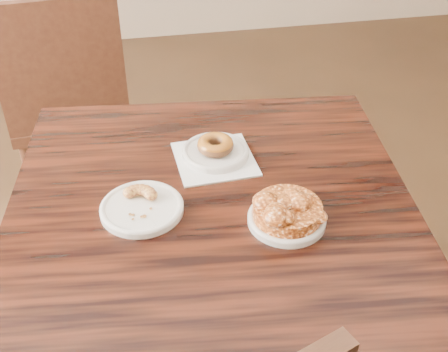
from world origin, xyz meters
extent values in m
cube|color=black|center=(-0.25, -0.11, 0.38)|extent=(0.88, 0.88, 0.75)
cube|color=white|center=(-0.22, 0.02, 0.75)|extent=(0.17, 0.17, 0.00)
cylinder|color=silver|center=(-0.21, 0.04, 0.76)|extent=(0.15, 0.15, 0.01)
cylinder|color=white|center=(-0.38, -0.12, 0.76)|extent=(0.16, 0.16, 0.01)
cylinder|color=silver|center=(-0.12, -0.20, 0.76)|extent=(0.15, 0.15, 0.01)
torus|color=brown|center=(-0.21, 0.04, 0.78)|extent=(0.08, 0.08, 0.03)
camera|label=1|loc=(-0.38, -0.96, 1.45)|focal=45.00mm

